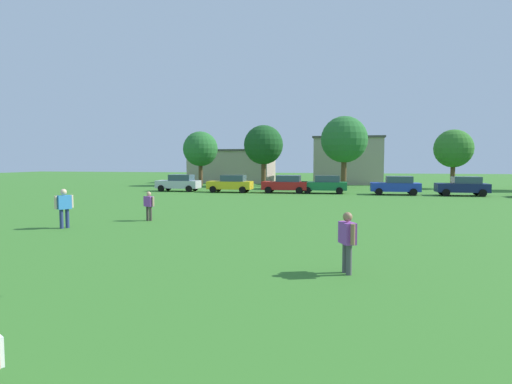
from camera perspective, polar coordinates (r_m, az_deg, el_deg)
The scene contains 16 objects.
ground_plane at distance 30.28m, azimuth 0.40°, elevation -1.69°, with size 160.00×160.00×0.00m, color #387528.
adult_bystander at distance 12.05m, azimuth 11.90°, elevation -5.84°, with size 0.51×0.74×1.69m.
bystander_near_trees at distance 21.55m, azimuth -23.90°, elevation -1.56°, with size 0.59×0.74×1.79m.
bystander_midfield at distance 22.89m, azimuth -13.89°, elevation -1.46°, with size 0.67×0.43×1.50m.
parked_car_silver_0 at distance 44.43m, azimuth -10.07°, elevation 1.21°, with size 4.30×2.02×1.68m.
parked_car_yellow_1 at distance 42.29m, azimuth -3.32°, elevation 1.12°, with size 4.30×2.02×1.68m.
parked_car_red_2 at distance 41.56m, azimuth 3.93°, elevation 1.06°, with size 4.30×2.02×1.68m.
parked_car_green_3 at distance 41.38m, azimuth 9.02°, elevation 1.01°, with size 4.30×2.02×1.68m.
parked_car_blue_4 at distance 41.14m, azimuth 17.91°, elevation 0.84°, with size 4.30×2.02×1.68m.
parked_car_navy_5 at distance 42.16m, azimuth 25.51°, elevation 0.72°, with size 4.30×2.02×1.68m.
tree_far_left at distance 54.30m, azimuth -7.31°, elevation 5.62°, with size 4.29×4.29×6.69m.
tree_left at distance 52.21m, azimuth 0.99°, elevation 6.18°, with size 4.70×4.70×7.32m.
tree_center at distance 49.03m, azimuth 11.50°, elevation 6.74°, with size 5.11×5.11×7.97m.
tree_right at distance 52.59m, azimuth 24.49°, elevation 5.20°, with size 4.17×4.17×6.50m.
house_left at distance 62.49m, azimuth -3.08°, elevation 3.44°, with size 11.74×7.51×4.64m.
house_right at distance 60.41m, azimuth 11.99°, elevation 4.08°, with size 9.05×9.30×6.22m.
Camera 1 is at (5.92, 0.47, 3.07)m, focal length 30.47 mm.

